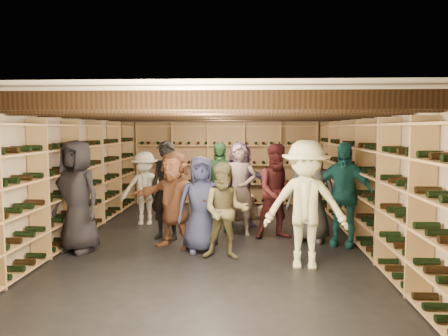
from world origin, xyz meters
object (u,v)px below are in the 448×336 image
at_px(person_2, 225,211).
at_px(person_6, 201,204).
at_px(person_0, 77,196).
at_px(person_5, 174,199).
at_px(crate_loose, 270,211).
at_px(person_4, 343,194).
at_px(person_7, 240,190).
at_px(crate_stack_right, 242,207).
at_px(person_3, 306,205).
at_px(person_11, 240,184).
at_px(person_1, 166,190).
at_px(person_9, 145,188).
at_px(crate_stack_left, 202,202).
at_px(person_10, 219,186).
at_px(person_8, 278,191).
at_px(person_12, 312,192).

distance_m(person_2, person_6, 0.55).
xyz_separation_m(person_0, person_5, (1.51, 0.36, -0.09)).
distance_m(crate_loose, person_4, 2.97).
distance_m(person_0, person_7, 2.89).
height_order(crate_stack_right, person_3, person_3).
height_order(crate_loose, person_11, person_11).
relative_size(crate_stack_right, person_1, 0.31).
height_order(person_1, person_11, person_1).
bearing_deg(person_2, person_4, 26.46).
bearing_deg(person_9, person_7, -28.00).
bearing_deg(person_6, person_2, -53.55).
distance_m(person_0, person_3, 3.63).
bearing_deg(person_4, person_2, -133.36).
bearing_deg(person_0, crate_stack_left, 82.54).
relative_size(person_9, person_11, 0.88).
distance_m(person_7, person_9, 2.16).
xyz_separation_m(person_4, person_6, (-2.37, -0.51, -0.10)).
height_order(person_0, person_10, person_0).
xyz_separation_m(person_5, person_9, (-0.91, 1.71, -0.06)).
bearing_deg(person_3, person_9, 144.03).
relative_size(person_9, person_10, 0.87).
distance_m(person_7, person_10, 0.55).
xyz_separation_m(person_2, person_11, (0.18, 2.33, 0.12)).
xyz_separation_m(person_7, person_8, (0.70, -0.21, 0.01)).
xyz_separation_m(crate_stack_left, crate_stack_right, (0.91, -0.09, -0.08)).
bearing_deg(person_1, person_9, 141.85).
xyz_separation_m(person_1, person_4, (3.07, -0.26, -0.01)).
xyz_separation_m(person_2, person_8, (0.89, 1.30, 0.12)).
relative_size(person_0, person_2, 1.23).
distance_m(crate_loose, person_5, 3.46).
bearing_deg(person_12, person_10, 176.60).
distance_m(person_8, person_9, 2.89).
bearing_deg(crate_stack_left, crate_stack_right, -5.88).
bearing_deg(person_12, person_2, -121.97).
height_order(crate_stack_left, person_7, person_7).
xyz_separation_m(person_2, person_4, (1.95, 0.87, 0.15)).
bearing_deg(person_12, person_8, -176.60).
distance_m(crate_stack_right, person_4, 2.86).
bearing_deg(crate_stack_right, person_5, -114.63).
distance_m(crate_stack_left, person_4, 3.54).
relative_size(person_0, person_12, 1.03).
bearing_deg(person_7, crate_stack_right, 89.34).
xyz_separation_m(crate_stack_right, person_9, (-2.02, -0.73, 0.50)).
distance_m(person_5, person_11, 2.02).
bearing_deg(person_0, crate_stack_right, 70.00).
distance_m(person_2, person_3, 1.23).
bearing_deg(crate_stack_right, person_10, -110.36).
bearing_deg(person_8, person_2, -134.83).
bearing_deg(person_8, person_0, -172.95).
relative_size(person_2, person_11, 0.86).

